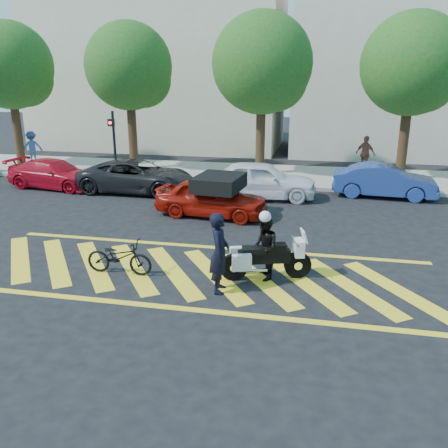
% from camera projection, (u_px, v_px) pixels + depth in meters
% --- Properties ---
extents(ground, '(90.00, 90.00, 0.00)m').
position_uv_depth(ground, '(196.00, 273.00, 12.02)').
color(ground, black).
rests_on(ground, ground).
extents(sidewalk, '(60.00, 5.00, 0.15)m').
position_uv_depth(sidewalk, '(259.00, 175.00, 23.19)').
color(sidewalk, '#9E998E').
rests_on(sidewalk, ground).
extents(crosswalk, '(12.33, 4.00, 0.01)m').
position_uv_depth(crosswalk, '(194.00, 273.00, 12.03)').
color(crosswalk, yellow).
rests_on(crosswalk, ground).
extents(building_left, '(16.00, 8.00, 10.00)m').
position_uv_depth(building_left, '(160.00, 70.00, 31.63)').
color(building_left, beige).
rests_on(building_left, ground).
extents(building_right, '(16.00, 8.00, 11.00)m').
position_uv_depth(building_right, '(432.00, 61.00, 28.17)').
color(building_right, beige).
rests_on(building_right, ground).
extents(tree_far_left, '(4.40, 4.40, 7.41)m').
position_uv_depth(tree_far_left, '(12.00, 69.00, 24.24)').
color(tree_far_left, black).
rests_on(tree_far_left, ground).
extents(tree_left, '(4.20, 4.20, 7.26)m').
position_uv_depth(tree_left, '(132.00, 70.00, 22.99)').
color(tree_left, black).
rests_on(tree_left, ground).
extents(tree_center, '(4.60, 4.60, 7.56)m').
position_uv_depth(tree_center, '(265.00, 67.00, 21.69)').
color(tree_center, black).
rests_on(tree_center, ground).
extents(tree_right, '(4.40, 4.40, 7.41)m').
position_uv_depth(tree_right, '(415.00, 68.00, 20.44)').
color(tree_right, black).
rests_on(tree_right, ground).
extents(signal_pole, '(0.28, 0.43, 3.20)m').
position_uv_depth(signal_pole, '(114.00, 140.00, 21.78)').
color(signal_pole, black).
rests_on(signal_pole, ground).
extents(officer_bike, '(0.53, 0.74, 1.89)m').
position_uv_depth(officer_bike, '(219.00, 253.00, 10.77)').
color(officer_bike, black).
rests_on(officer_bike, ground).
extents(bicycle, '(1.71, 0.60, 0.90)m').
position_uv_depth(bicycle, '(119.00, 257.00, 11.87)').
color(bicycle, black).
rests_on(bicycle, ground).
extents(police_motorcycle, '(2.20, 1.05, 1.00)m').
position_uv_depth(police_motorcycle, '(265.00, 258.00, 11.54)').
color(police_motorcycle, black).
rests_on(police_motorcycle, ground).
extents(officer_moto, '(0.80, 0.92, 1.60)m').
position_uv_depth(officer_moto, '(264.00, 248.00, 11.48)').
color(officer_moto, black).
rests_on(officer_moto, ground).
extents(red_convertible, '(4.09, 2.02, 1.34)m').
position_uv_depth(red_convertible, '(212.00, 197.00, 16.64)').
color(red_convertible, '#971006').
rests_on(red_convertible, ground).
extents(parked_left, '(4.45, 2.29, 1.24)m').
position_uv_depth(parked_left, '(54.00, 174.00, 20.77)').
color(parked_left, '#B30B1D').
rests_on(parked_left, ground).
extents(parked_mid_left, '(4.93, 2.35, 1.36)m').
position_uv_depth(parked_mid_left, '(137.00, 176.00, 19.99)').
color(parked_mid_left, black).
rests_on(parked_mid_left, ground).
extents(parked_mid_right, '(4.61, 2.26, 1.51)m').
position_uv_depth(parked_mid_right, '(260.00, 180.00, 18.95)').
color(parked_mid_right, white).
rests_on(parked_mid_right, ground).
extents(parked_right, '(4.17, 1.74, 1.34)m').
position_uv_depth(parked_right, '(385.00, 181.00, 19.18)').
color(parked_right, navy).
rests_on(parked_right, ground).
extents(pedestrian_left, '(1.23, 1.19, 1.69)m').
position_uv_depth(pedestrian_left, '(32.00, 147.00, 25.75)').
color(pedestrian_left, '#2F4A81').
rests_on(pedestrian_left, sidewalk).
extents(pedestrian_right, '(1.10, 0.96, 1.78)m').
position_uv_depth(pedestrian_right, '(365.00, 154.00, 23.29)').
color(pedestrian_right, brown).
rests_on(pedestrian_right, sidewalk).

